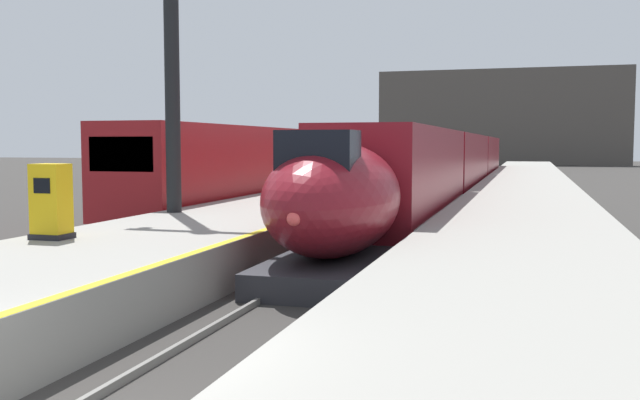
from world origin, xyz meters
TOP-DOWN VIEW (x-y plane):
  - platform_left at (-4.05, 24.75)m, footprint 4.80×110.00m
  - platform_right at (4.05, 24.75)m, footprint 4.80×110.00m
  - platform_left_safety_stripe at (-1.77, 24.75)m, footprint 0.20×107.80m
  - rail_main_left at (-0.75, 27.50)m, footprint 0.08×110.00m
  - rail_main_right at (0.75, 27.50)m, footprint 0.08×110.00m
  - rail_secondary_left at (-8.85, 27.50)m, footprint 0.08×110.00m
  - rail_secondary_right at (-7.35, 27.50)m, footprint 0.08×110.00m
  - highspeed_train_main at (0.00, 33.89)m, footprint 2.92×56.05m
  - regional_train_adjacent at (-8.10, 31.86)m, footprint 2.85×36.60m
  - station_column_mid at (-5.90, 13.03)m, footprint 4.00×0.68m
  - ticket_machine_yellow at (-5.55, 6.94)m, footprint 0.76×0.62m
  - terminus_back_wall at (0.00, 102.00)m, footprint 36.00×2.00m

SIDE VIEW (x-z plane):
  - rail_main_left at x=-0.75m, z-range 0.00..0.12m
  - rail_main_right at x=0.75m, z-range 0.00..0.12m
  - rail_secondary_left at x=-8.85m, z-range 0.00..0.12m
  - rail_secondary_right at x=-7.35m, z-range 0.00..0.12m
  - platform_left at x=-4.05m, z-range 0.00..1.05m
  - platform_right at x=4.05m, z-range 0.00..1.05m
  - platform_left_safety_stripe at x=-1.77m, z-range 1.05..1.06m
  - ticket_machine_yellow at x=-5.55m, z-range 0.99..2.59m
  - highspeed_train_main at x=0.00m, z-range 0.16..3.76m
  - regional_train_adjacent at x=-8.10m, z-range 0.23..4.03m
  - terminus_back_wall at x=0.00m, z-range 0.00..14.00m
  - station_column_mid at x=-5.90m, z-range 2.01..12.31m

